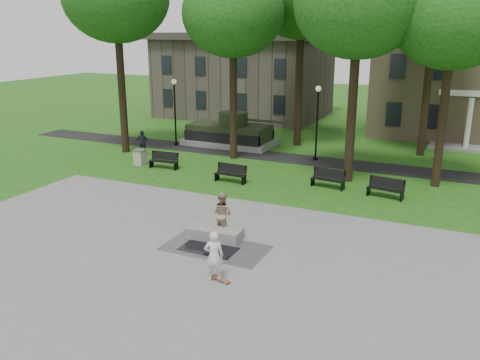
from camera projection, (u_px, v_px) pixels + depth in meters
The scene contains 22 objects.
ground at pixel (223, 221), 22.27m from camera, with size 120.00×120.00×0.00m, color #1D4C11.
plaza at pixel (159, 268), 17.92m from camera, with size 22.00×16.00×0.02m, color gray.
footpath at pixel (306, 160), 32.71m from camera, with size 44.00×2.60×0.01m, color black.
building_left at pixel (244, 78), 48.72m from camera, with size 15.00×10.00×7.20m, color #4C443D.
tree_1 at pixel (233, 14), 30.66m from camera, with size 6.20×6.20×11.63m.
tree_2 at pixel (359, 4), 25.59m from camera, with size 6.60×6.60×12.16m.
tree_3 at pixel (454, 19), 24.86m from camera, with size 6.00×6.00×11.19m.
tree_5 at pixel (436, 3), 31.24m from camera, with size 6.40×6.40×12.44m.
lamp_left at pixel (175, 107), 36.20m from camera, with size 0.36×0.36×4.73m.
lamp_mid at pixel (317, 117), 31.97m from camera, with size 0.36×0.36×4.73m.
tank_monument at pixel (230, 133), 36.80m from camera, with size 7.45×3.40×2.40m.
puddle at pixel (208, 249), 19.42m from camera, with size 2.20×1.20×0.00m, color black.
concrete_block at pixel (215, 233), 20.37m from camera, with size 2.20×1.00×0.45m, color gray.
skateboard at pixel (220, 280), 16.97m from camera, with size 0.78×0.20×0.07m, color brown.
skateboarder at pixel (214, 256), 16.77m from camera, with size 0.64×0.42×1.76m, color silver.
friend_watching at pixel (222, 214), 20.54m from camera, with size 0.89×0.69×1.82m, color #A18568.
pedestrian_walker at pixel (142, 143), 33.66m from camera, with size 0.99×0.41×1.69m, color #20202A.
park_bench_0 at pixel (164, 160), 30.64m from camera, with size 1.82×0.62×1.00m.
park_bench_1 at pixel (231, 173), 27.88m from camera, with size 1.82×0.63×1.00m.
park_bench_2 at pixel (328, 178), 26.92m from camera, with size 1.84×0.74×1.00m.
park_bench_3 at pixel (386, 187), 25.30m from camera, with size 1.85×0.79×1.00m.
trash_bin at pixel (140, 157), 31.45m from camera, with size 0.69×0.69×0.96m.
Camera 1 is at (9.44, -18.58, 8.10)m, focal length 38.00 mm.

